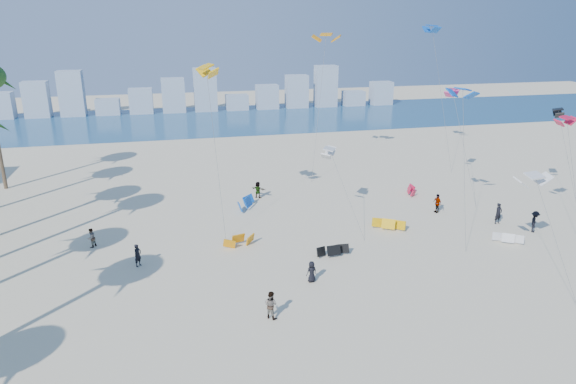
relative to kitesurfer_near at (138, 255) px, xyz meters
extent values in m
plane|color=beige|center=(8.72, -14.70, -0.87)|extent=(220.00, 220.00, 0.00)
plane|color=navy|center=(8.72, 57.30, -0.86)|extent=(220.00, 220.00, 0.00)
imported|color=black|center=(0.00, 0.00, 0.00)|extent=(0.73, 0.75, 1.74)
imported|color=gray|center=(8.26, -9.04, 0.03)|extent=(1.09, 1.09, 1.79)
imported|color=black|center=(11.91, -5.22, -0.10)|extent=(0.85, 0.66, 1.54)
imported|color=gray|center=(27.12, 5.24, 0.05)|extent=(0.64, 1.14, 1.83)
imported|color=black|center=(32.94, -0.98, 0.08)|extent=(1.33, 1.38, 1.89)
imported|color=gray|center=(11.28, 13.16, 0.00)|extent=(1.56, 1.42, 1.73)
imported|color=black|center=(31.06, 1.42, 0.09)|extent=(0.78, 0.59, 1.92)
imported|color=gray|center=(-3.81, 4.29, -0.07)|extent=(0.94, 0.98, 1.60)
cylinder|color=#595959|center=(17.34, 3.35, 2.41)|extent=(1.54, 5.65, 6.58)
cylinder|color=#595959|center=(25.67, -0.88, 5.18)|extent=(1.17, 4.82, 12.10)
cylinder|color=#595959|center=(34.30, -3.04, 4.10)|extent=(0.44, 3.62, 9.95)
cylinder|color=#595959|center=(6.52, 5.03, 6.02)|extent=(0.68, 3.87, 13.79)
cylinder|color=#595959|center=(31.18, 8.20, 4.52)|extent=(0.75, 5.38, 10.79)
cylinder|color=#595959|center=(19.50, 19.55, 7.03)|extent=(2.81, 4.74, 15.80)
cylinder|color=#595959|center=(39.49, 3.65, 3.76)|extent=(0.45, 4.41, 9.26)
cylinder|color=#595959|center=(27.62, -9.37, 2.66)|extent=(0.16, 5.93, 7.08)
cylinder|color=#595959|center=(34.42, 19.06, 7.50)|extent=(2.04, 4.21, 16.73)
cube|color=#9EADBF|center=(-27.08, 67.30, 1.53)|extent=(4.40, 3.00, 4.80)
cube|color=#9EADBF|center=(-20.88, 67.30, 2.43)|extent=(4.40, 3.00, 6.60)
cube|color=#9EADBF|center=(-14.68, 67.30, 3.33)|extent=(4.40, 3.00, 8.40)
cube|color=#9EADBF|center=(-8.48, 67.30, 0.63)|extent=(4.40, 3.00, 3.00)
cube|color=#9EADBF|center=(-2.28, 67.30, 1.53)|extent=(4.40, 3.00, 4.80)
cube|color=#9EADBF|center=(3.92, 67.30, 2.43)|extent=(4.40, 3.00, 6.60)
cube|color=#9EADBF|center=(10.12, 67.30, 3.33)|extent=(4.40, 3.00, 8.40)
cube|color=#9EADBF|center=(16.32, 67.30, 0.63)|extent=(4.40, 3.00, 3.00)
cube|color=#9EADBF|center=(22.52, 67.30, 1.53)|extent=(4.40, 3.00, 4.80)
cube|color=#9EADBF|center=(28.72, 67.30, 2.43)|extent=(4.40, 3.00, 6.60)
cube|color=#9EADBF|center=(34.92, 67.30, 3.33)|extent=(4.40, 3.00, 8.40)
cube|color=#9EADBF|center=(41.12, 67.30, 0.63)|extent=(4.40, 3.00, 3.00)
cube|color=#9EADBF|center=(47.32, 67.30, 1.53)|extent=(4.40, 3.00, 4.80)
camera|label=1|loc=(3.14, -36.05, 16.60)|focal=32.01mm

